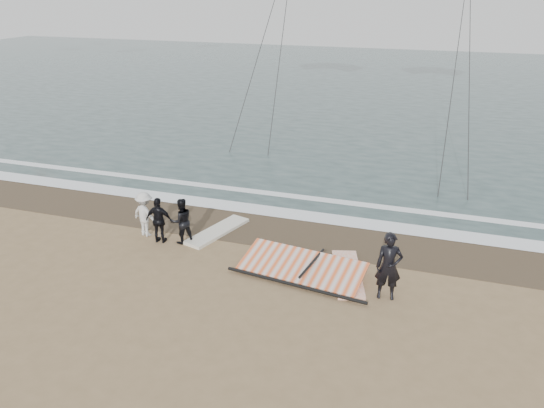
{
  "coord_description": "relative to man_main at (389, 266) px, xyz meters",
  "views": [
    {
      "loc": [
        4.22,
        -11.22,
        7.88
      ],
      "look_at": [
        -0.47,
        3.0,
        1.6
      ],
      "focal_mm": 35.0,
      "sensor_mm": 36.0,
      "label": 1
    }
  ],
  "objects": [
    {
      "name": "trio_cluster",
      "position": [
        -7.51,
        1.23,
        -0.18
      ],
      "size": [
        2.42,
        0.97,
        1.55
      ],
      "color": "black",
      "rests_on": "ground"
    },
    {
      "name": "foam_far",
      "position": [
        -3.31,
        6.22,
        -0.93
      ],
      "size": [
        120.0,
        0.45,
        0.01
      ],
      "primitive_type": "cube",
      "color": "white",
      "rests_on": "sea"
    },
    {
      "name": "board_cream",
      "position": [
        -5.95,
        2.26,
        -0.9
      ],
      "size": [
        1.43,
        2.75,
        0.11
      ],
      "primitive_type": "cube",
      "rotation": [
        0.0,
        0.0,
        -0.29
      ],
      "color": "beige",
      "rests_on": "ground"
    },
    {
      "name": "ground",
      "position": [
        -3.31,
        -1.38,
        -0.95
      ],
      "size": [
        120.0,
        120.0,
        0.0
      ],
      "primitive_type": "plane",
      "color": "#8C704C",
      "rests_on": "ground"
    },
    {
      "name": "board_white",
      "position": [
        -1.21,
        0.83,
        -0.9
      ],
      "size": [
        1.45,
        2.78,
        0.11
      ],
      "primitive_type": "cube",
      "rotation": [
        0.0,
        0.0,
        0.27
      ],
      "color": "white",
      "rests_on": "ground"
    },
    {
      "name": "foam_near",
      "position": [
        -3.31,
        4.52,
        -0.93
      ],
      "size": [
        120.0,
        0.9,
        0.01
      ],
      "primitive_type": "cube",
      "color": "white",
      "rests_on": "sea"
    },
    {
      "name": "sea",
      "position": [
        -3.31,
        31.62,
        -0.94
      ],
      "size": [
        120.0,
        54.0,
        0.02
      ],
      "primitive_type": "cube",
      "color": "#233838",
      "rests_on": "ground"
    },
    {
      "name": "man_main",
      "position": [
        0.0,
        0.0,
        0.0
      ],
      "size": [
        0.76,
        0.56,
        1.9
      ],
      "primitive_type": "imported",
      "rotation": [
        0.0,
        0.0,
        0.16
      ],
      "color": "black",
      "rests_on": "ground"
    },
    {
      "name": "sail_rig",
      "position": [
        -2.55,
        0.57,
        -0.76
      ],
      "size": [
        4.18,
        2.18,
        0.49
      ],
      "color": "black",
      "rests_on": "ground"
    },
    {
      "name": "wet_sand",
      "position": [
        -3.31,
        3.12,
        -0.95
      ],
      "size": [
        120.0,
        2.8,
        0.01
      ],
      "primitive_type": "cube",
      "color": "#4C3D2B",
      "rests_on": "ground"
    }
  ]
}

